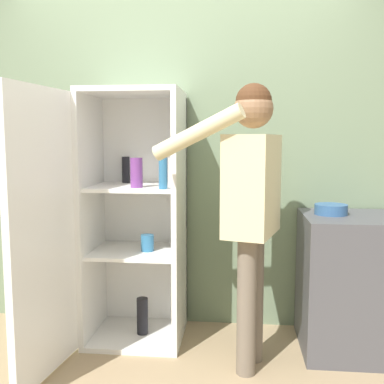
# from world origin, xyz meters

# --- Properties ---
(wall_back) EXTENTS (7.00, 0.06, 2.55)m
(wall_back) POSITION_xyz_m (0.00, 0.98, 1.27)
(wall_back) COLOR gray
(wall_back) RESTS_ON ground_plane
(refrigerator) EXTENTS (0.79, 1.22, 1.73)m
(refrigerator) POSITION_xyz_m (-0.38, 0.54, 0.86)
(refrigerator) COLOR white
(refrigerator) RESTS_ON ground_plane
(person) EXTENTS (0.77, 0.58, 1.72)m
(person) POSITION_xyz_m (0.49, 0.30, 1.09)
(person) COLOR #726656
(person) RESTS_ON ground_plane
(counter) EXTENTS (0.69, 0.64, 0.90)m
(counter) POSITION_xyz_m (1.19, 0.61, 0.45)
(counter) COLOR #4C4C51
(counter) RESTS_ON ground_plane
(bowl) EXTENTS (0.21, 0.21, 0.07)m
(bowl) POSITION_xyz_m (1.03, 0.65, 0.94)
(bowl) COLOR #335B8E
(bowl) RESTS_ON counter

